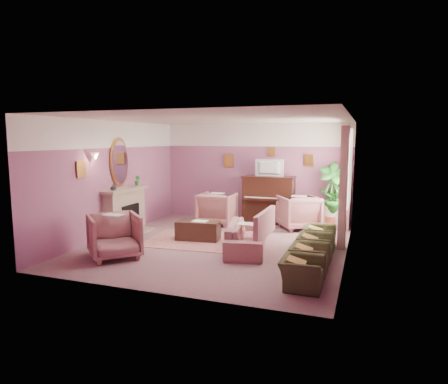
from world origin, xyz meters
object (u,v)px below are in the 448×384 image
(television, at_px, (269,167))
(floral_armchair_right, at_px, (299,210))
(olive_chair_c, at_px, (315,243))
(side_table, at_px, (332,215))
(floral_armchair_front, at_px, (114,234))
(sofa, at_px, (247,232))
(floral_armchair_left, at_px, (217,207))
(olive_chair_b, at_px, (309,254))
(olive_chair_a, at_px, (302,268))
(piano, at_px, (269,200))
(olive_chair_d, at_px, (320,234))
(coffee_table, at_px, (198,230))

(television, relative_size, floral_armchair_right, 0.81)
(olive_chair_c, relative_size, side_table, 1.07)
(floral_armchair_front, relative_size, olive_chair_c, 1.31)
(television, relative_size, sofa, 0.40)
(floral_armchair_left, relative_size, side_table, 1.40)
(olive_chair_b, bearing_deg, olive_chair_c, 90.00)
(olive_chair_a, xyz_separation_m, side_table, (0.08, 4.65, 0.02))
(piano, height_order, side_table, piano)
(olive_chair_b, height_order, olive_chair_d, same)
(olive_chair_a, bearing_deg, floral_armchair_left, 126.61)
(television, relative_size, olive_chair_c, 1.06)
(olive_chair_d, bearing_deg, olive_chair_b, -90.00)
(piano, distance_m, olive_chair_a, 4.99)
(floral_armchair_left, relative_size, olive_chair_c, 1.31)
(coffee_table, distance_m, side_table, 3.74)
(television, distance_m, floral_armchair_front, 4.90)
(floral_armchair_front, bearing_deg, olive_chair_d, 29.02)
(television, xyz_separation_m, sofa, (0.21, -2.84, -1.20))
(television, relative_size, olive_chair_d, 1.06)
(floral_armchair_right, bearing_deg, television, 154.87)
(floral_armchair_right, distance_m, olive_chair_d, 1.90)
(piano, height_order, coffee_table, piano)
(television, height_order, olive_chair_c, television)
(olive_chair_c, height_order, olive_chair_d, same)
(olive_chair_a, bearing_deg, coffee_table, 141.16)
(olive_chair_a, bearing_deg, sofa, 129.01)
(olive_chair_c, bearing_deg, piano, 118.71)
(sofa, xyz_separation_m, floral_armchair_front, (-2.32, -1.43, 0.09))
(floral_armchair_left, bearing_deg, side_table, 12.32)
(sofa, height_order, olive_chair_a, sofa)
(floral_armchair_front, height_order, olive_chair_d, floral_armchair_front)
(olive_chair_b, distance_m, olive_chair_d, 1.64)
(coffee_table, height_order, olive_chair_b, olive_chair_b)
(olive_chair_a, height_order, olive_chair_b, same)
(piano, bearing_deg, olive_chair_d, -53.16)
(olive_chair_a, bearing_deg, olive_chair_b, 90.00)
(coffee_table, height_order, floral_armchair_left, floral_armchair_left)
(floral_armchair_right, bearing_deg, olive_chair_c, -73.95)
(floral_armchair_right, distance_m, olive_chair_b, 3.46)
(piano, relative_size, side_table, 2.00)
(television, distance_m, olive_chair_d, 3.03)
(sofa, distance_m, olive_chair_b, 1.76)
(olive_chair_b, relative_size, olive_chair_c, 1.00)
(olive_chair_c, bearing_deg, olive_chair_a, -90.00)
(sofa, distance_m, floral_armchair_left, 2.66)
(floral_armchair_front, bearing_deg, floral_armchair_right, 51.59)
(olive_chair_c, relative_size, olive_chair_d, 1.00)
(floral_armchair_right, height_order, olive_chair_b, floral_armchair_right)
(olive_chair_d, bearing_deg, floral_armchair_left, 152.75)
(floral_armchair_left, distance_m, floral_armchair_front, 3.71)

